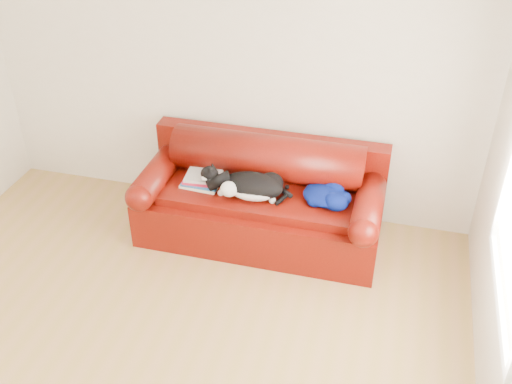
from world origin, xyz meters
TOP-DOWN VIEW (x-y plane):
  - ground at (0.00, 0.00)m, footprint 4.50×4.50m
  - room_shell at (0.12, 0.02)m, footprint 4.52×4.02m
  - sofa_base at (0.42, 1.49)m, footprint 2.10×0.90m
  - sofa_back at (0.42, 1.74)m, footprint 2.10×1.01m
  - book_stack at (-0.08, 1.45)m, footprint 0.34×0.27m
  - cat at (0.38, 1.37)m, footprint 0.75×0.47m
  - blanket at (0.99, 1.47)m, footprint 0.46×0.44m

SIDE VIEW (x-z plane):
  - ground at x=0.00m, z-range 0.00..0.00m
  - sofa_base at x=0.42m, z-range -0.01..0.49m
  - sofa_back at x=0.42m, z-range 0.10..0.98m
  - book_stack at x=-0.08m, z-range 0.50..0.60m
  - blanket at x=0.99m, z-range 0.49..0.63m
  - cat at x=0.38m, z-range 0.47..0.74m
  - room_shell at x=0.12m, z-range 0.36..2.97m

